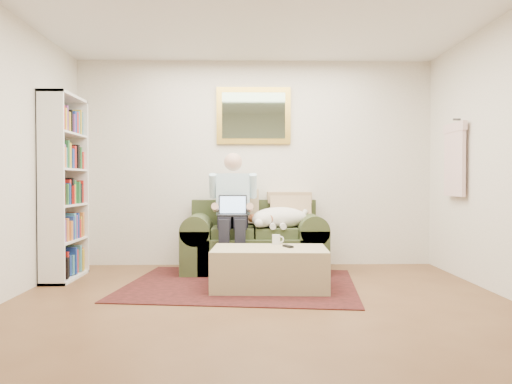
{
  "coord_description": "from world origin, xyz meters",
  "views": [
    {
      "loc": [
        -0.12,
        -3.87,
        1.06
      ],
      "look_at": [
        -0.01,
        1.52,
        0.95
      ],
      "focal_mm": 35.0,
      "sensor_mm": 36.0,
      "label": 1
    }
  ],
  "objects_px": {
    "seated_man": "(233,213)",
    "coffee_mug": "(276,240)",
    "sleeping_dog": "(280,218)",
    "ottoman": "(270,268)",
    "bookshelf": "(64,187)",
    "sofa": "(254,247)",
    "laptop": "(233,210)"
  },
  "relations": [
    {
      "from": "laptop",
      "to": "sleeping_dog",
      "type": "bearing_deg",
      "value": 13.64
    },
    {
      "from": "coffee_mug",
      "to": "bookshelf",
      "type": "relative_size",
      "value": 0.05
    },
    {
      "from": "sleeping_dog",
      "to": "coffee_mug",
      "type": "height_order",
      "value": "sleeping_dog"
    },
    {
      "from": "sleeping_dog",
      "to": "coffee_mug",
      "type": "xyz_separation_m",
      "value": [
        -0.08,
        -0.64,
        -0.18
      ]
    },
    {
      "from": "sleeping_dog",
      "to": "ottoman",
      "type": "height_order",
      "value": "sleeping_dog"
    },
    {
      "from": "seated_man",
      "to": "bookshelf",
      "type": "distance_m",
      "value": 1.88
    },
    {
      "from": "seated_man",
      "to": "ottoman",
      "type": "height_order",
      "value": "seated_man"
    },
    {
      "from": "sleeping_dog",
      "to": "ottoman",
      "type": "distance_m",
      "value": 1.03
    },
    {
      "from": "sofa",
      "to": "coffee_mug",
      "type": "xyz_separation_m",
      "value": [
        0.22,
        -0.73,
        0.17
      ]
    },
    {
      "from": "sofa",
      "to": "seated_man",
      "type": "bearing_deg",
      "value": -148.55
    },
    {
      "from": "sofa",
      "to": "laptop",
      "type": "height_order",
      "value": "laptop"
    },
    {
      "from": "seated_man",
      "to": "bookshelf",
      "type": "relative_size",
      "value": 0.7
    },
    {
      "from": "ottoman",
      "to": "sofa",
      "type": "bearing_deg",
      "value": 97.6
    },
    {
      "from": "sofa",
      "to": "coffee_mug",
      "type": "relative_size",
      "value": 16.7
    },
    {
      "from": "sofa",
      "to": "ottoman",
      "type": "bearing_deg",
      "value": -82.4
    },
    {
      "from": "sleeping_dog",
      "to": "sofa",
      "type": "bearing_deg",
      "value": 164.26
    },
    {
      "from": "sleeping_dog",
      "to": "bookshelf",
      "type": "height_order",
      "value": "bookshelf"
    },
    {
      "from": "seated_man",
      "to": "bookshelf",
      "type": "xyz_separation_m",
      "value": [
        -1.83,
        -0.29,
        0.3
      ]
    },
    {
      "from": "sofa",
      "to": "sleeping_dog",
      "type": "xyz_separation_m",
      "value": [
        0.3,
        -0.08,
        0.35
      ]
    },
    {
      "from": "bookshelf",
      "to": "ottoman",
      "type": "bearing_deg",
      "value": -14.22
    },
    {
      "from": "seated_man",
      "to": "ottoman",
      "type": "bearing_deg",
      "value": -65.68
    },
    {
      "from": "ottoman",
      "to": "bookshelf",
      "type": "distance_m",
      "value": 2.42
    },
    {
      "from": "seated_man",
      "to": "coffee_mug",
      "type": "height_order",
      "value": "seated_man"
    },
    {
      "from": "sofa",
      "to": "ottoman",
      "type": "xyz_separation_m",
      "value": [
        0.13,
        -1.0,
        -0.08
      ]
    },
    {
      "from": "ottoman",
      "to": "bookshelf",
      "type": "height_order",
      "value": "bookshelf"
    },
    {
      "from": "seated_man",
      "to": "sleeping_dog",
      "type": "relative_size",
      "value": 2.04
    },
    {
      "from": "bookshelf",
      "to": "sofa",
      "type": "bearing_deg",
      "value": 12.03
    },
    {
      "from": "laptop",
      "to": "coffee_mug",
      "type": "xyz_separation_m",
      "value": [
        0.47,
        -0.51,
        -0.28
      ]
    },
    {
      "from": "seated_man",
      "to": "ottoman",
      "type": "distance_m",
      "value": 1.06
    },
    {
      "from": "laptop",
      "to": "ottoman",
      "type": "bearing_deg",
      "value": -63.94
    },
    {
      "from": "seated_man",
      "to": "coffee_mug",
      "type": "xyz_separation_m",
      "value": [
        0.47,
        -0.57,
        -0.25
      ]
    },
    {
      "from": "laptop",
      "to": "bookshelf",
      "type": "xyz_separation_m",
      "value": [
        -1.83,
        -0.23,
        0.26
      ]
    }
  ]
}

